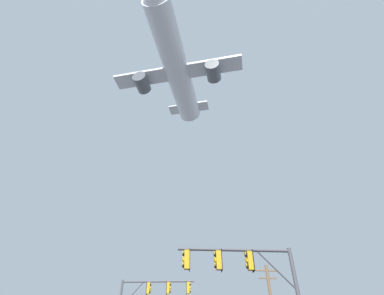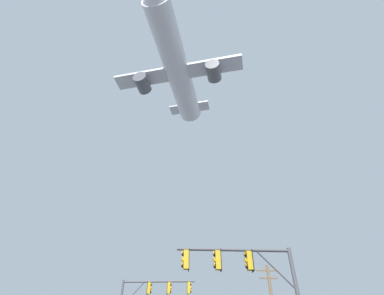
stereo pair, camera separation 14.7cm
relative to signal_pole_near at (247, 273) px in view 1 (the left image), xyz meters
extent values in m
cylinder|color=#4C4C51|center=(-0.55, 0.01, 1.12)|extent=(5.86, 0.21, 0.15)
cylinder|color=#4C4C51|center=(1.50, -0.02, 0.20)|extent=(1.81, 0.10, 1.90)
cube|color=gold|center=(-3.01, 0.03, 0.60)|extent=(0.26, 0.32, 0.90)
cylinder|color=gold|center=(-3.01, 0.03, 1.11)|extent=(0.05, 0.05, 0.12)
cube|color=black|center=(-2.87, 0.03, 0.60)|extent=(0.03, 0.46, 1.04)
sphere|color=black|center=(-3.15, 0.03, 0.87)|extent=(0.20, 0.20, 0.20)
cylinder|color=gold|center=(-3.22, 0.04, 0.93)|extent=(0.04, 0.21, 0.21)
sphere|color=orange|center=(-3.15, 0.03, 0.59)|extent=(0.20, 0.20, 0.20)
cylinder|color=gold|center=(-3.22, 0.04, 0.65)|extent=(0.04, 0.21, 0.21)
sphere|color=black|center=(-3.15, 0.03, 0.31)|extent=(0.20, 0.20, 0.20)
cylinder|color=gold|center=(-3.22, 0.04, 0.37)|extent=(0.04, 0.21, 0.21)
cube|color=gold|center=(-1.40, 0.02, 0.60)|extent=(0.26, 0.32, 0.90)
cylinder|color=gold|center=(-1.40, 0.02, 1.11)|extent=(0.05, 0.05, 0.12)
cube|color=black|center=(-1.26, 0.01, 0.60)|extent=(0.03, 0.46, 1.04)
sphere|color=black|center=(-1.54, 0.02, 0.87)|extent=(0.20, 0.20, 0.20)
cylinder|color=gold|center=(-1.61, 0.02, 0.93)|extent=(0.04, 0.21, 0.21)
sphere|color=orange|center=(-1.54, 0.02, 0.59)|extent=(0.20, 0.20, 0.20)
cylinder|color=gold|center=(-1.61, 0.02, 0.65)|extent=(0.04, 0.21, 0.21)
sphere|color=black|center=(-1.54, 0.02, 0.31)|extent=(0.20, 0.20, 0.20)
cylinder|color=gold|center=(-1.61, 0.02, 0.37)|extent=(0.04, 0.21, 0.21)
cube|color=gold|center=(0.21, 0.00, 0.60)|extent=(0.26, 0.32, 0.90)
cylinder|color=gold|center=(0.21, 0.00, 1.11)|extent=(0.05, 0.05, 0.12)
cube|color=black|center=(0.35, 0.00, 0.60)|extent=(0.03, 0.46, 1.04)
sphere|color=black|center=(0.07, 0.00, 0.87)|extent=(0.20, 0.20, 0.20)
cylinder|color=gold|center=(0.00, 0.00, 0.93)|extent=(0.04, 0.21, 0.21)
sphere|color=orange|center=(0.07, 0.00, 0.59)|extent=(0.20, 0.20, 0.20)
cylinder|color=gold|center=(0.00, 0.00, 0.65)|extent=(0.04, 0.21, 0.21)
sphere|color=black|center=(0.07, 0.00, 0.31)|extent=(0.20, 0.20, 0.20)
cylinder|color=gold|center=(0.00, 0.00, 0.37)|extent=(0.04, 0.21, 0.21)
cylinder|color=#4C4C51|center=(-4.78, 12.44, 1.89)|extent=(6.31, 0.85, 0.15)
cylinder|color=#4C4C51|center=(-6.99, 12.69, 0.83)|extent=(1.96, 0.30, 2.16)
cube|color=gold|center=(-2.14, 12.15, 1.36)|extent=(0.29, 0.35, 0.90)
cylinder|color=gold|center=(-2.14, 12.15, 1.87)|extent=(0.05, 0.05, 0.12)
cube|color=black|center=(-2.28, 12.16, 1.36)|extent=(0.07, 0.46, 1.04)
sphere|color=black|center=(-2.00, 12.13, 1.63)|extent=(0.20, 0.20, 0.20)
cylinder|color=gold|center=(-1.93, 12.12, 1.69)|extent=(0.06, 0.21, 0.21)
sphere|color=orange|center=(-2.00, 12.13, 1.35)|extent=(0.20, 0.20, 0.20)
cylinder|color=gold|center=(-1.93, 12.12, 1.41)|extent=(0.06, 0.21, 0.21)
sphere|color=black|center=(-2.00, 12.13, 1.07)|extent=(0.20, 0.20, 0.20)
cylinder|color=gold|center=(-1.93, 12.12, 1.13)|extent=(0.06, 0.21, 0.21)
cube|color=gold|center=(-3.87, 12.34, 1.36)|extent=(0.29, 0.35, 0.90)
cylinder|color=gold|center=(-3.87, 12.34, 1.87)|extent=(0.05, 0.05, 0.12)
cube|color=black|center=(-4.01, 12.35, 1.36)|extent=(0.07, 0.46, 1.04)
sphere|color=black|center=(-3.73, 12.32, 1.63)|extent=(0.20, 0.20, 0.20)
cylinder|color=gold|center=(-3.66, 12.32, 1.69)|extent=(0.06, 0.21, 0.21)
sphere|color=orange|center=(-3.73, 12.32, 1.35)|extent=(0.20, 0.20, 0.20)
cylinder|color=gold|center=(-3.66, 12.32, 1.41)|extent=(0.06, 0.21, 0.21)
sphere|color=black|center=(-3.73, 12.32, 1.07)|extent=(0.20, 0.20, 0.20)
cylinder|color=gold|center=(-3.66, 12.32, 1.13)|extent=(0.06, 0.21, 0.21)
cube|color=gold|center=(-5.60, 12.53, 1.36)|extent=(0.29, 0.35, 0.90)
cylinder|color=gold|center=(-5.60, 12.53, 1.87)|extent=(0.05, 0.05, 0.12)
cube|color=black|center=(-5.74, 12.55, 1.36)|extent=(0.07, 0.46, 1.04)
sphere|color=black|center=(-5.46, 12.52, 1.63)|extent=(0.20, 0.20, 0.20)
cylinder|color=gold|center=(-5.39, 12.51, 1.69)|extent=(0.06, 0.21, 0.21)
sphere|color=orange|center=(-5.46, 12.52, 1.35)|extent=(0.20, 0.20, 0.20)
cylinder|color=gold|center=(-5.39, 12.51, 1.41)|extent=(0.06, 0.21, 0.21)
sphere|color=black|center=(-5.46, 12.52, 1.07)|extent=(0.20, 0.20, 0.20)
cylinder|color=gold|center=(-5.39, 12.51, 1.13)|extent=(0.06, 0.21, 0.21)
cube|color=brown|center=(5.87, 14.45, 3.42)|extent=(2.20, 0.12, 0.12)
cube|color=brown|center=(5.87, 14.45, 2.72)|extent=(1.80, 0.12, 0.12)
cylinder|color=gray|center=(4.97, 14.45, 3.54)|extent=(0.10, 0.10, 0.18)
cylinder|color=gray|center=(6.77, 14.45, 3.54)|extent=(0.10, 0.10, 0.18)
cylinder|color=white|center=(-4.19, 11.64, 30.83)|extent=(9.00, 20.48, 3.60)
cone|color=white|center=(-1.15, 22.36, 30.83)|extent=(3.56, 3.00, 3.06)
cube|color=silver|center=(-4.04, 12.18, 30.29)|extent=(19.09, 7.61, 0.41)
cylinder|color=#595B60|center=(1.12, 10.72, 29.21)|extent=(2.69, 3.15, 2.03)
cylinder|color=#595B60|center=(-9.20, 13.64, 29.21)|extent=(2.69, 3.15, 2.03)
cube|color=#0C5933|center=(-1.80, 20.09, 32.86)|extent=(1.12, 3.11, 4.28)
cube|color=silver|center=(-1.73, 20.31, 31.17)|extent=(7.05, 3.79, 0.23)
camera|label=1|loc=(-3.87, -14.56, -3.15)|focal=26.05mm
camera|label=2|loc=(-3.73, -14.57, -3.15)|focal=26.05mm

